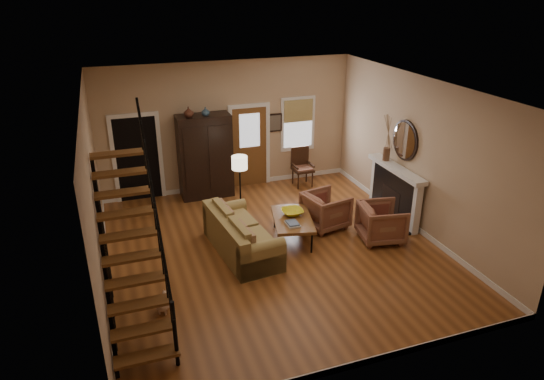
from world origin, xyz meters
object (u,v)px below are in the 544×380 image
object	(u,v)px
coffee_table	(292,229)
floor_lamp	(240,188)
side_chair	(303,167)
armoire	(205,156)
armchair_left	(382,222)
armchair_right	(326,210)
sofa	(242,234)

from	to	relation	value
coffee_table	floor_lamp	world-z (taller)	floor_lamp
side_chair	armoire	bearing A→B (deg)	175.52
coffee_table	side_chair	bearing A→B (deg)	63.40
coffee_table	armchair_left	bearing A→B (deg)	-19.29
coffee_table	armchair_right	bearing A→B (deg)	18.97
floor_lamp	armoire	bearing A→B (deg)	105.72
armchair_right	floor_lamp	size ratio (longest dim) A/B	0.58
armchair_left	armchair_right	size ratio (longest dim) A/B	1.01
sofa	armchair_left	world-z (taller)	armchair_left
armchair_right	side_chair	xyz separation A→B (m)	(0.43, 2.36, 0.11)
coffee_table	armchair_right	world-z (taller)	armchair_right
sofa	armchair_left	xyz separation A→B (m)	(2.90, -0.48, 0.01)
sofa	armchair_left	size ratio (longest dim) A/B	2.41
armoire	sofa	bearing A→B (deg)	-88.71
coffee_table	floor_lamp	bearing A→B (deg)	120.60
coffee_table	armchair_left	world-z (taller)	armchair_left
armoire	coffee_table	size ratio (longest dim) A/B	1.57
armchair_right	armoire	bearing A→B (deg)	27.95
coffee_table	floor_lamp	size ratio (longest dim) A/B	0.88
sofa	floor_lamp	xyz separation A→B (m)	(0.38, 1.42, 0.37)
armchair_left	sofa	bearing A→B (deg)	90.90
armoire	side_chair	world-z (taller)	armoire
armchair_left	side_chair	xyz separation A→B (m)	(-0.42, 3.29, 0.11)
side_chair	sofa	bearing A→B (deg)	-131.41
armchair_right	side_chair	world-z (taller)	side_chair
coffee_table	side_chair	world-z (taller)	side_chair
armoire	armchair_left	bearing A→B (deg)	-49.63
sofa	coffee_table	bearing A→B (deg)	0.44
armchair_left	floor_lamp	bearing A→B (deg)	63.24
armoire	armchair_right	bearing A→B (deg)	-50.39
side_chair	floor_lamp	bearing A→B (deg)	-146.54
armoire	armchair_left	size ratio (longest dim) A/B	2.37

